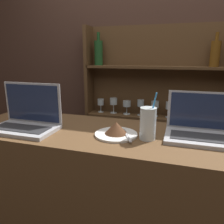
{
  "coord_description": "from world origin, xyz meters",
  "views": [
    {
      "loc": [
        0.16,
        -0.74,
        1.48
      ],
      "look_at": [
        -0.16,
        0.28,
        1.2
      ],
      "focal_mm": 35.0,
      "sensor_mm": 36.0,
      "label": 1
    }
  ],
  "objects_px": {
    "laptop_far": "(203,129)",
    "water_glass": "(148,123)",
    "laptop_near": "(26,119)",
    "cake_plate": "(116,130)"
  },
  "relations": [
    {
      "from": "laptop_near",
      "to": "laptop_far",
      "type": "bearing_deg",
      "value": 8.84
    },
    {
      "from": "laptop_far",
      "to": "cake_plate",
      "type": "height_order",
      "value": "laptop_far"
    },
    {
      "from": "laptop_near",
      "to": "water_glass",
      "type": "xyz_separation_m",
      "value": [
        0.63,
        0.04,
        0.02
      ]
    },
    {
      "from": "laptop_near",
      "to": "water_glass",
      "type": "height_order",
      "value": "laptop_near"
    },
    {
      "from": "water_glass",
      "to": "laptop_far",
      "type": "bearing_deg",
      "value": 20.81
    },
    {
      "from": "cake_plate",
      "to": "laptop_near",
      "type": "bearing_deg",
      "value": -174.69
    },
    {
      "from": "laptop_far",
      "to": "cake_plate",
      "type": "bearing_deg",
      "value": -167.03
    },
    {
      "from": "laptop_far",
      "to": "cake_plate",
      "type": "xyz_separation_m",
      "value": [
        -0.4,
        -0.09,
        -0.02
      ]
    },
    {
      "from": "laptop_far",
      "to": "water_glass",
      "type": "relative_size",
      "value": 1.56
    },
    {
      "from": "laptop_near",
      "to": "cake_plate",
      "type": "bearing_deg",
      "value": 5.31
    }
  ]
}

